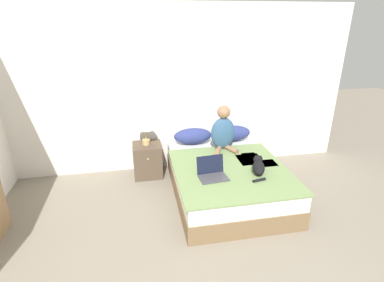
{
  "coord_description": "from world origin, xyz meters",
  "views": [
    {
      "loc": [
        -0.51,
        -1.19,
        2.33
      ],
      "look_at": [
        0.17,
        2.37,
        0.83
      ],
      "focal_mm": 28.0,
      "sensor_mm": 36.0,
      "label": 1
    }
  ],
  "objects_px": {
    "bed": "(226,179)",
    "nightstand": "(148,160)",
    "pillow_far": "(232,133)",
    "table_lamp": "(145,125)",
    "cat_tabby": "(258,166)",
    "pillow_near": "(193,136)",
    "laptop_open": "(212,173)",
    "person_sitting": "(223,131)"
  },
  "relations": [
    {
      "from": "cat_tabby",
      "to": "table_lamp",
      "type": "xyz_separation_m",
      "value": [
        -1.38,
        1.08,
        0.28
      ]
    },
    {
      "from": "pillow_near",
      "to": "cat_tabby",
      "type": "height_order",
      "value": "pillow_near"
    },
    {
      "from": "pillow_near",
      "to": "person_sitting",
      "type": "bearing_deg",
      "value": -36.76
    },
    {
      "from": "cat_tabby",
      "to": "table_lamp",
      "type": "relative_size",
      "value": 1.07
    },
    {
      "from": "pillow_near",
      "to": "nightstand",
      "type": "bearing_deg",
      "value": -177.12
    },
    {
      "from": "pillow_near",
      "to": "cat_tabby",
      "type": "bearing_deg",
      "value": -59.68
    },
    {
      "from": "pillow_near",
      "to": "person_sitting",
      "type": "distance_m",
      "value": 0.53
    },
    {
      "from": "nightstand",
      "to": "person_sitting",
      "type": "bearing_deg",
      "value": -13.15
    },
    {
      "from": "bed",
      "to": "table_lamp",
      "type": "height_order",
      "value": "table_lamp"
    },
    {
      "from": "laptop_open",
      "to": "nightstand",
      "type": "height_order",
      "value": "laptop_open"
    },
    {
      "from": "pillow_near",
      "to": "nightstand",
      "type": "height_order",
      "value": "pillow_near"
    },
    {
      "from": "person_sitting",
      "to": "cat_tabby",
      "type": "bearing_deg",
      "value": -73.14
    },
    {
      "from": "cat_tabby",
      "to": "table_lamp",
      "type": "height_order",
      "value": "table_lamp"
    },
    {
      "from": "bed",
      "to": "nightstand",
      "type": "relative_size",
      "value": 3.69
    },
    {
      "from": "pillow_far",
      "to": "nightstand",
      "type": "height_order",
      "value": "pillow_far"
    },
    {
      "from": "bed",
      "to": "table_lamp",
      "type": "distance_m",
      "value": 1.45
    },
    {
      "from": "pillow_far",
      "to": "person_sitting",
      "type": "bearing_deg",
      "value": -129.18
    },
    {
      "from": "bed",
      "to": "pillow_near",
      "type": "bearing_deg",
      "value": 112.08
    },
    {
      "from": "cat_tabby",
      "to": "table_lamp",
      "type": "distance_m",
      "value": 1.78
    },
    {
      "from": "laptop_open",
      "to": "person_sitting",
      "type": "bearing_deg",
      "value": 60.66
    },
    {
      "from": "table_lamp",
      "to": "person_sitting",
      "type": "bearing_deg",
      "value": -13.69
    },
    {
      "from": "pillow_near",
      "to": "table_lamp",
      "type": "distance_m",
      "value": 0.77
    },
    {
      "from": "laptop_open",
      "to": "pillow_far",
      "type": "bearing_deg",
      "value": 56.22
    },
    {
      "from": "bed",
      "to": "laptop_open",
      "type": "relative_size",
      "value": 5.2
    },
    {
      "from": "pillow_near",
      "to": "cat_tabby",
      "type": "distance_m",
      "value": 1.28
    },
    {
      "from": "pillow_far",
      "to": "table_lamp",
      "type": "bearing_deg",
      "value": -179.01
    },
    {
      "from": "pillow_near",
      "to": "cat_tabby",
      "type": "relative_size",
      "value": 1.3
    },
    {
      "from": "cat_tabby",
      "to": "laptop_open",
      "type": "bearing_deg",
      "value": 110.64
    },
    {
      "from": "person_sitting",
      "to": "nightstand",
      "type": "distance_m",
      "value": 1.27
    },
    {
      "from": "pillow_near",
      "to": "person_sitting",
      "type": "xyz_separation_m",
      "value": [
        0.4,
        -0.3,
        0.16
      ]
    },
    {
      "from": "pillow_far",
      "to": "cat_tabby",
      "type": "relative_size",
      "value": 1.3
    },
    {
      "from": "pillow_near",
      "to": "laptop_open",
      "type": "relative_size",
      "value": 1.62
    },
    {
      "from": "person_sitting",
      "to": "laptop_open",
      "type": "relative_size",
      "value": 1.81
    },
    {
      "from": "pillow_far",
      "to": "cat_tabby",
      "type": "height_order",
      "value": "pillow_far"
    },
    {
      "from": "cat_tabby",
      "to": "laptop_open",
      "type": "xyz_separation_m",
      "value": [
        -0.62,
        -0.01,
        -0.03
      ]
    },
    {
      "from": "bed",
      "to": "pillow_near",
      "type": "relative_size",
      "value": 3.22
    },
    {
      "from": "pillow_far",
      "to": "table_lamp",
      "type": "xyz_separation_m",
      "value": [
        -1.38,
        -0.02,
        0.24
      ]
    },
    {
      "from": "bed",
      "to": "pillow_near",
      "type": "distance_m",
      "value": 0.94
    },
    {
      "from": "nightstand",
      "to": "table_lamp",
      "type": "height_order",
      "value": "table_lamp"
    },
    {
      "from": "nightstand",
      "to": "table_lamp",
      "type": "distance_m",
      "value": 0.58
    },
    {
      "from": "pillow_near",
      "to": "cat_tabby",
      "type": "xyz_separation_m",
      "value": [
        0.65,
        -1.11,
        -0.04
      ]
    },
    {
      "from": "laptop_open",
      "to": "pillow_near",
      "type": "bearing_deg",
      "value": 86.63
    }
  ]
}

